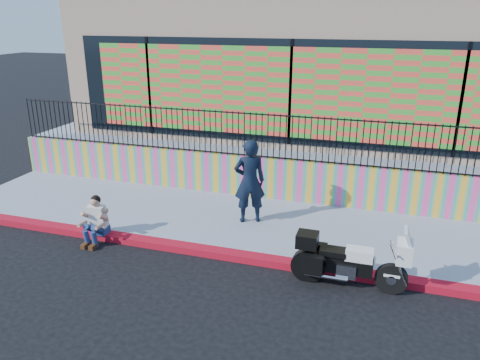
% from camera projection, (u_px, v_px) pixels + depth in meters
% --- Properties ---
extents(ground, '(90.00, 90.00, 0.00)m').
position_uv_depth(ground, '(245.00, 260.00, 9.75)').
color(ground, black).
rests_on(ground, ground).
extents(red_curb, '(16.00, 0.30, 0.15)m').
position_uv_depth(red_curb, '(245.00, 257.00, 9.72)').
color(red_curb, '#B80D23').
rests_on(red_curb, ground).
extents(sidewalk, '(16.00, 3.00, 0.15)m').
position_uv_depth(sidewalk, '(265.00, 225.00, 11.20)').
color(sidewalk, gray).
rests_on(sidewalk, ground).
extents(mural_wall, '(16.00, 0.20, 1.10)m').
position_uv_depth(mural_wall, '(281.00, 179.00, 12.43)').
color(mural_wall, '#FF4398').
rests_on(mural_wall, sidewalk).
extents(metal_fence, '(15.80, 0.04, 1.20)m').
position_uv_depth(metal_fence, '(282.00, 137.00, 12.05)').
color(metal_fence, black).
rests_on(metal_fence, mural_wall).
extents(elevated_platform, '(16.00, 10.00, 1.25)m').
position_uv_depth(elevated_platform, '(312.00, 137.00, 17.04)').
color(elevated_platform, gray).
rests_on(elevated_platform, ground).
extents(storefront_building, '(14.00, 8.06, 4.00)m').
position_uv_depth(storefront_building, '(315.00, 64.00, 15.96)').
color(storefront_building, tan).
rests_on(storefront_building, elevated_platform).
extents(police_motorcycle, '(2.11, 0.70, 1.32)m').
position_uv_depth(police_motorcycle, '(348.00, 260.00, 8.65)').
color(police_motorcycle, black).
rests_on(police_motorcycle, ground).
extents(police_officer, '(0.87, 0.74, 2.01)m').
position_uv_depth(police_officer, '(250.00, 181.00, 10.92)').
color(police_officer, black).
rests_on(police_officer, sidewalk).
extents(seated_man, '(0.54, 0.71, 1.06)m').
position_uv_depth(seated_man, '(95.00, 224.00, 10.35)').
color(seated_man, navy).
rests_on(seated_man, ground).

